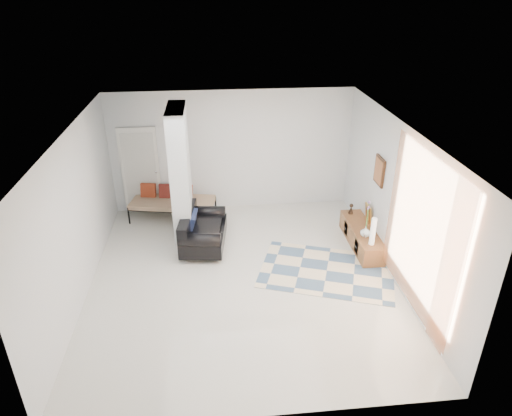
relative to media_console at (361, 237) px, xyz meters
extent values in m
plane|color=beige|center=(-2.52, -0.90, -0.21)|extent=(6.00, 6.00, 0.00)
plane|color=white|center=(-2.52, -0.90, 2.59)|extent=(6.00, 6.00, 0.00)
plane|color=silver|center=(-2.52, 2.10, 1.19)|extent=(6.00, 0.00, 6.00)
plane|color=silver|center=(-2.52, -3.90, 1.19)|extent=(6.00, 0.00, 6.00)
plane|color=silver|center=(-5.27, -0.90, 1.19)|extent=(0.00, 6.00, 6.00)
plane|color=silver|center=(0.23, -0.90, 1.19)|extent=(0.00, 6.00, 6.00)
cube|color=silver|center=(-3.62, 0.70, 1.19)|extent=(0.35, 1.20, 2.80)
cube|color=white|center=(-4.62, 2.06, 0.81)|extent=(0.85, 0.06, 2.04)
plane|color=#D36F37|center=(0.15, -2.05, 1.24)|extent=(0.00, 2.55, 2.55)
cube|color=#361D0E|center=(0.20, 0.00, 1.44)|extent=(0.04, 0.45, 0.55)
cube|color=brown|center=(0.00, 0.00, -0.01)|extent=(0.45, 1.70, 0.40)
cube|color=#361D0E|center=(-0.22, -0.38, -0.01)|extent=(0.02, 0.23, 0.28)
cube|color=#361D0E|center=(-0.22, 0.37, -0.01)|extent=(0.02, 0.23, 0.28)
cube|color=gold|center=(0.18, 0.23, 0.39)|extent=(0.09, 0.32, 0.40)
cube|color=silver|center=(-0.10, -0.38, 0.25)|extent=(0.04, 0.10, 0.12)
cylinder|color=silver|center=(-3.60, -0.24, -0.16)|extent=(0.05, 0.05, 0.10)
cylinder|color=silver|center=(-3.47, 0.91, -0.16)|extent=(0.05, 0.05, 0.10)
cylinder|color=silver|center=(-2.97, -0.31, -0.16)|extent=(0.05, 0.05, 0.10)
cylinder|color=silver|center=(-2.83, 0.83, -0.16)|extent=(0.05, 0.05, 0.10)
cube|color=black|center=(-3.22, 0.30, 0.04)|extent=(1.00, 1.48, 0.30)
cube|color=black|center=(-3.53, 0.33, 0.37)|extent=(0.36, 1.41, 0.36)
cylinder|color=black|center=(-3.29, -0.28, 0.27)|extent=(0.82, 0.37, 0.28)
cylinder|color=black|center=(-3.15, 0.87, 0.27)|extent=(0.82, 0.37, 0.28)
cube|color=black|center=(-3.41, 0.32, 0.39)|extent=(0.20, 0.52, 0.31)
cylinder|color=black|center=(-4.89, 1.43, -0.01)|extent=(0.04, 0.04, 0.40)
cylinder|color=black|center=(-3.10, 1.08, -0.01)|extent=(0.04, 0.04, 0.40)
cylinder|color=black|center=(-4.75, 2.18, -0.01)|extent=(0.04, 0.04, 0.40)
cylinder|color=black|center=(-2.95, 1.82, -0.01)|extent=(0.04, 0.04, 0.40)
cube|color=#BBAC89|center=(-3.92, 1.63, 0.17)|extent=(1.97, 1.13, 0.12)
cube|color=maroon|center=(-4.47, 1.89, 0.39)|extent=(0.37, 0.23, 0.33)
cube|color=maroon|center=(-4.05, 1.81, 0.39)|extent=(0.37, 0.23, 0.33)
cube|color=maroon|center=(-3.63, 1.72, 0.39)|extent=(0.37, 0.23, 0.33)
cube|color=beige|center=(-0.92, -0.85, -0.20)|extent=(2.85, 2.34, 0.01)
cylinder|color=beige|center=(-0.02, -0.61, 0.47)|extent=(0.10, 0.10, 0.55)
imported|color=white|center=(-0.05, -0.32, 0.30)|extent=(0.23, 0.23, 0.21)
camera|label=1|loc=(-2.98, -7.82, 4.75)|focal=32.00mm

